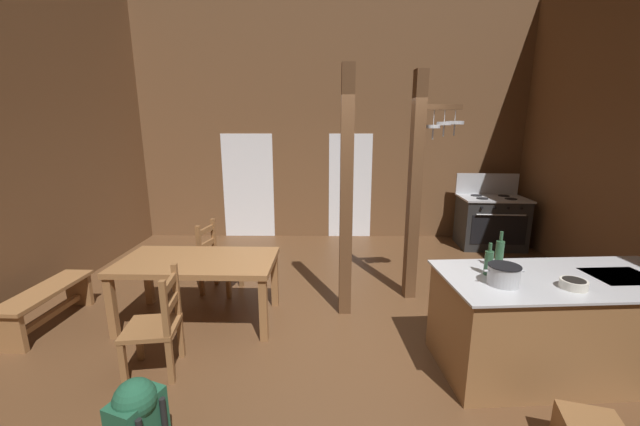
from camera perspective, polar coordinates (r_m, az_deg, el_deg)
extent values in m
cube|color=brown|center=(4.15, 2.78, -19.12)|extent=(8.16, 8.21, 0.10)
cube|color=brown|center=(7.28, 1.86, 13.69)|extent=(8.16, 0.14, 4.47)
cube|color=white|center=(7.45, -11.07, 4.10)|extent=(1.00, 0.01, 2.05)
cube|color=white|center=(7.31, 4.69, 4.14)|extent=(0.84, 0.01, 2.05)
cube|color=olive|center=(4.05, 33.32, -14.32)|extent=(2.15, 1.03, 0.88)
cube|color=#B7BABF|center=(3.88, 34.15, -8.35)|extent=(2.22, 1.10, 0.02)
cube|color=black|center=(4.18, 39.39, -7.56)|extent=(0.54, 0.43, 0.00)
cube|color=black|center=(4.53, 29.39, -16.46)|extent=(1.99, 0.17, 0.10)
cube|color=#272727|center=(7.45, 24.95, -1.41)|extent=(1.14, 0.82, 0.90)
cube|color=black|center=(7.11, 26.00, -2.41)|extent=(0.93, 0.06, 0.52)
cylinder|color=#B7BABF|center=(7.02, 26.30, -0.27)|extent=(0.82, 0.07, 0.02)
cube|color=#B7BABF|center=(7.36, 25.30, 2.10)|extent=(1.19, 0.87, 0.03)
cube|color=#B7BABF|center=(7.66, 24.50, 4.12)|extent=(1.14, 0.11, 0.40)
cylinder|color=black|center=(7.31, 27.54, 1.96)|extent=(0.21, 0.21, 0.01)
cylinder|color=black|center=(7.12, 23.89, 2.08)|extent=(0.21, 0.21, 0.01)
cylinder|color=black|center=(7.58, 26.65, 2.41)|extent=(0.21, 0.21, 0.01)
cylinder|color=black|center=(7.41, 23.11, 2.53)|extent=(0.21, 0.21, 0.01)
cylinder|color=black|center=(7.14, 28.82, 0.65)|extent=(0.05, 0.03, 0.04)
cylinder|color=black|center=(7.05, 27.20, 0.69)|extent=(0.05, 0.03, 0.04)
cylinder|color=black|center=(6.97, 25.54, 0.72)|extent=(0.05, 0.03, 0.04)
cylinder|color=black|center=(6.89, 23.84, 0.76)|extent=(0.05, 0.03, 0.04)
cube|color=brown|center=(4.68, 14.45, 3.45)|extent=(0.16, 0.16, 2.82)
cube|color=brown|center=(4.71, 17.80, 15.39)|extent=(0.59, 0.15, 0.06)
cylinder|color=#B7BABF|center=(4.69, 17.28, 14.19)|extent=(0.01, 0.01, 0.20)
cylinder|color=#B7BABF|center=(4.69, 17.18, 12.70)|extent=(0.18, 0.18, 0.04)
cylinder|color=#B7BABF|center=(4.69, 17.11, 11.73)|extent=(0.02, 0.02, 0.14)
cylinder|color=#B7BABF|center=(4.74, 18.81, 14.28)|extent=(0.01, 0.01, 0.17)
cylinder|color=#B7BABF|center=(4.74, 18.71, 13.02)|extent=(0.19, 0.19, 0.04)
cylinder|color=#B7BABF|center=(4.74, 18.64, 12.06)|extent=(0.02, 0.02, 0.14)
cylinder|color=#B7BABF|center=(4.80, 20.29, 14.20)|extent=(0.01, 0.01, 0.16)
cylinder|color=#B7BABF|center=(4.80, 20.19, 13.02)|extent=(0.23, 0.23, 0.04)
cylinder|color=#B7BABF|center=(4.80, 20.12, 12.07)|extent=(0.02, 0.02, 0.14)
cube|color=brown|center=(4.13, 4.11, 2.58)|extent=(0.14, 0.14, 2.82)
cube|color=brown|center=(3.29, 36.58, -24.54)|extent=(0.42, 0.36, 0.04)
cube|color=olive|center=(4.33, -18.45, -7.18)|extent=(1.71, 0.93, 0.06)
cube|color=olive|center=(5.10, -25.13, -9.12)|extent=(0.08, 0.08, 0.68)
cube|color=olive|center=(4.62, -7.05, -10.19)|extent=(0.08, 0.08, 0.68)
cube|color=olive|center=(4.48, -29.62, -12.71)|extent=(0.08, 0.08, 0.68)
cube|color=olive|center=(3.93, -8.77, -14.67)|extent=(0.08, 0.08, 0.68)
cube|color=brown|center=(3.72, -24.72, -15.89)|extent=(0.50, 0.50, 0.04)
cube|color=brown|center=(3.74, -28.22, -20.11)|extent=(0.06, 0.06, 0.41)
cube|color=brown|center=(4.05, -26.28, -17.27)|extent=(0.06, 0.06, 0.41)
cube|color=brown|center=(3.49, -22.63, -16.87)|extent=(0.06, 0.06, 0.95)
cube|color=brown|center=(3.81, -21.13, -14.08)|extent=(0.06, 0.06, 0.95)
cube|color=brown|center=(3.50, -22.36, -10.13)|extent=(0.09, 0.38, 0.07)
cube|color=brown|center=(3.57, -22.09, -12.94)|extent=(0.09, 0.38, 0.07)
cube|color=brown|center=(5.11, -15.14, -7.17)|extent=(0.52, 0.52, 0.04)
cube|color=brown|center=(5.26, -12.17, -9.01)|extent=(0.06, 0.06, 0.41)
cube|color=brown|center=(4.95, -14.05, -10.58)|extent=(0.06, 0.06, 0.41)
cube|color=brown|center=(5.34, -16.03, -5.83)|extent=(0.06, 0.06, 0.95)
cube|color=brown|center=(5.03, -18.12, -7.16)|extent=(0.06, 0.06, 0.95)
cube|color=brown|center=(5.07, -17.32, -2.58)|extent=(0.12, 0.38, 0.07)
cube|color=brown|center=(5.13, -17.17, -4.63)|extent=(0.12, 0.38, 0.07)
cube|color=olive|center=(5.09, -36.90, -9.62)|extent=(0.40, 1.13, 0.04)
cube|color=olive|center=(4.84, -40.32, -14.10)|extent=(0.31, 0.07, 0.40)
cube|color=olive|center=(5.53, -33.33, -9.91)|extent=(0.31, 0.07, 0.40)
cube|color=olive|center=(5.20, -36.44, -12.69)|extent=(0.09, 0.92, 0.06)
cylinder|color=black|center=(3.00, -22.98, -27.85)|extent=(0.05, 0.05, 0.38)
sphere|color=#1E5138|center=(2.89, -26.80, -24.48)|extent=(0.35, 0.35, 0.27)
cylinder|color=#B7BABF|center=(3.40, 26.62, -8.66)|extent=(0.25, 0.25, 0.16)
cylinder|color=black|center=(3.38, 26.76, -7.34)|extent=(0.26, 0.26, 0.01)
cylinder|color=#B7BABF|center=(3.33, 24.52, -8.17)|extent=(0.05, 0.02, 0.02)
cylinder|color=#B7BABF|center=(3.45, 28.78, -7.89)|extent=(0.05, 0.02, 0.02)
cylinder|color=silver|center=(3.63, 34.69, -9.07)|extent=(0.20, 0.20, 0.07)
cylinder|color=black|center=(3.61, 34.77, -8.53)|extent=(0.17, 0.17, 0.00)
cylinder|color=#2D5638|center=(3.75, 26.07, -5.84)|extent=(0.07, 0.07, 0.26)
cylinder|color=#2D5638|center=(3.70, 26.34, -3.27)|extent=(0.03, 0.03, 0.09)
cylinder|color=#2D5638|center=(3.56, 24.71, -7.06)|extent=(0.07, 0.07, 0.21)
cylinder|color=#2D5638|center=(3.52, 24.94, -4.84)|extent=(0.03, 0.03, 0.07)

